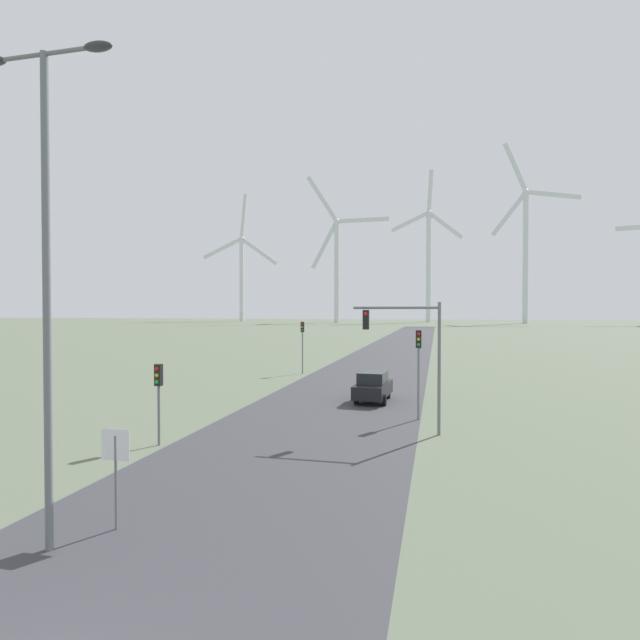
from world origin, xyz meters
The scene contains 12 objects.
road_surface centered at (0.00, 48.00, 0.00)m, with size 10.00×240.00×0.01m.
streetlamp centered at (-2.97, 4.67, 7.12)m, with size 3.53×0.32×11.55m.
stop_sign_near centered at (-2.14, 5.98, 1.80)m, with size 0.81×0.07×2.58m.
traffic_light_post_near_left centered at (-5.40, 13.35, 2.47)m, with size 0.28×0.33×3.37m.
traffic_light_post_near_right centered at (4.88, 20.72, 3.33)m, with size 0.28×0.34×4.57m.
traffic_light_post_mid_left centered at (-5.76, 37.21, 3.32)m, with size 0.28×0.33×4.57m.
traffic_light_mast_overhead centered at (4.56, 17.76, 4.20)m, with size 3.95×0.35×5.95m.
car_approaching centered at (1.98, 25.30, 0.91)m, with size 2.08×4.22×1.83m.
wind_turbine_far_left centered at (-90.19, 229.99, 26.43)m, with size 39.10×2.60×63.66m.
wind_turbine_left centered at (-37.82, 211.82, 28.39)m, with size 35.69×9.10×64.83m.
wind_turbine_center centered at (1.65, 230.09, 30.78)m, with size 32.26×14.68×70.21m.
wind_turbine_right centered at (41.40, 217.17, 33.43)m, with size 35.79×4.98×75.41m.
Camera 1 is at (5.82, -5.08, 5.60)m, focal length 28.00 mm.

